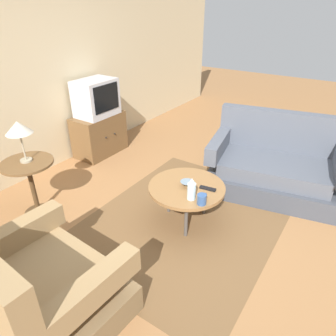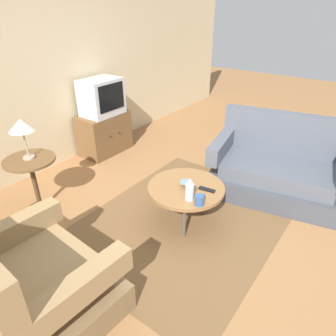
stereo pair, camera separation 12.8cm
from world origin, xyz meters
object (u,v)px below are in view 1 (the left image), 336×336
armchair (42,291)px  tv_stand (99,134)px  mug (202,199)px  couch (274,168)px  television (96,98)px  coffee_table (187,189)px  table_lamp (18,129)px  vase (192,189)px  bowl (187,184)px  side_table (30,177)px  tv_remote_dark (208,189)px

armchair → tv_stand: 2.84m
armchair → mug: armchair is taller
couch → television: television is taller
tv_stand → television: bearing=-90.0°
coffee_table → table_lamp: 1.75m
coffee_table → television: 2.11m
television → mug: (-0.90, -2.20, -0.38)m
vase → bowl: bearing=41.1°
tv_stand → bowl: bearing=-110.2°
side_table → table_lamp: bearing=53.4°
armchair → bowl: (1.56, -0.25, 0.16)m
side_table → tv_remote_dark: bearing=-62.4°
tv_remote_dark → armchair: bearing=66.2°
side_table → bowl: 1.64m
tv_stand → television: size_ratio=1.33×
television → tv_remote_dark: size_ratio=3.39×
coffee_table → mug: mug is taller
armchair → mug: bearing=72.9°
side_table → tv_remote_dark: size_ratio=3.78×
armchair → couch: (2.70, -0.81, -0.01)m
tv_stand → vase: 2.29m
television → couch: bearing=-80.4°
mug → side_table: bearing=109.6°
table_lamp → tv_remote_dark: bearing=-63.1°
tv_stand → table_lamp: size_ratio=1.78×
side_table → mug: side_table is taller
television → tv_remote_dark: (-0.65, -2.14, -0.42)m
armchair → side_table: armchair is taller
television → table_lamp: size_ratio=1.34×
coffee_table → bowl: size_ratio=5.75×
mug → couch: bearing=-12.6°
armchair → coffee_table: size_ratio=1.34×
tv_remote_dark → side_table: bearing=19.3°
table_lamp → bowl: 1.73m
television → armchair: bearing=-143.4°
bowl → tv_remote_dark: size_ratio=0.81×
television → tv_remote_dark: television is taller
armchair → side_table: bearing=150.5°
couch → coffee_table: (-1.14, 0.57, 0.10)m
armchair → television: bearing=130.0°
bowl → coffee_table: bearing=37.7°
mug → tv_remote_dark: (0.25, 0.06, -0.04)m
armchair → tv_remote_dark: armchair is taller
tv_stand → bowl: 2.09m
armchair → table_lamp: 1.59m
tv_stand → table_lamp: (-1.49, -0.50, 0.69)m
table_lamp → vase: bearing=-69.2°
tv_stand → bowl: size_ratio=5.62×
couch → tv_remote_dark: (-1.08, 0.36, 0.15)m
table_lamp → television: bearing=17.9°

